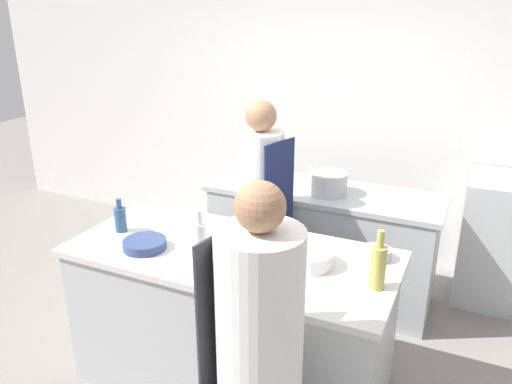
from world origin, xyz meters
TOP-DOWN VIEW (x-y plane):
  - ground_plane at (0.00, 0.00)m, footprint 16.00×16.00m
  - wall_back at (0.00, 2.13)m, footprint 8.00×0.06m
  - prep_counter at (0.00, 0.00)m, footprint 1.93×0.88m
  - pass_counter at (0.18, 1.23)m, footprint 1.83×0.64m
  - oven_range at (1.57, 1.76)m, footprint 0.74×0.63m
  - chef_at_prep_near at (0.52, -0.75)m, footprint 0.40×0.38m
  - chef_at_stove at (-0.14, 0.73)m, footprint 0.38×0.36m
  - bottle_olive_oil at (-0.76, -0.05)m, footprint 0.07×0.07m
  - bottle_vinegar at (-0.11, -0.15)m, footprint 0.07×0.07m
  - bottle_wine at (0.86, -0.05)m, footprint 0.08×0.08m
  - bowl_mixing_large at (0.19, -0.20)m, footprint 0.27×0.27m
  - bowl_prep_small at (0.79, 0.27)m, footprint 0.17×0.17m
  - bowl_ceramic_blue at (0.47, 0.03)m, footprint 0.27×0.27m
  - bowl_wooden_salad at (-0.48, -0.19)m, footprint 0.26×0.26m
  - cup at (-0.14, 0.05)m, footprint 0.07×0.07m
  - cutting_board at (0.14, 0.16)m, footprint 0.30×0.22m
  - stockpot at (0.23, 1.17)m, footprint 0.29×0.29m

SIDE VIEW (x-z plane):
  - ground_plane at x=0.00m, z-range 0.00..0.00m
  - prep_counter at x=0.00m, z-range 0.00..0.92m
  - pass_counter at x=0.18m, z-range 0.00..0.92m
  - oven_range at x=1.57m, z-range 0.00..1.03m
  - chef_at_prep_near at x=0.52m, z-range 0.00..1.66m
  - chef_at_stove at x=-0.14m, z-range 0.01..1.69m
  - cutting_board at x=0.14m, z-range 0.92..0.93m
  - bowl_wooden_salad at x=-0.48m, z-range 0.92..0.97m
  - bowl_prep_small at x=0.79m, z-range 0.92..0.98m
  - bowl_mixing_large at x=0.19m, z-range 0.92..0.99m
  - cup at x=-0.14m, z-range 0.92..1.01m
  - bowl_ceramic_blue at x=0.47m, z-range 0.92..1.01m
  - stockpot at x=0.23m, z-range 0.92..1.09m
  - bottle_olive_oil at x=-0.76m, z-range 0.90..1.11m
  - bottle_vinegar at x=-0.11m, z-range 0.89..1.18m
  - bottle_wine at x=0.86m, z-range 0.89..1.20m
  - wall_back at x=0.00m, z-range 0.00..2.80m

